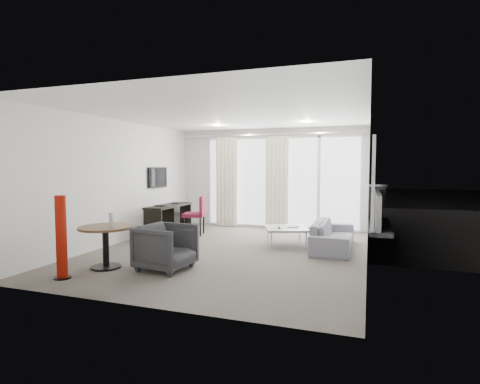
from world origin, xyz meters
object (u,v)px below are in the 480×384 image
(red_lamp, at_px, (61,237))
(rattan_chair_a, at_px, (302,207))
(tub_armchair, at_px, (166,247))
(sofa, at_px, (333,235))
(desk, at_px, (169,220))
(coffee_table, at_px, (286,236))
(rattan_chair_b, at_px, (356,208))
(desk_chair, at_px, (194,215))
(round_table, at_px, (106,247))

(red_lamp, distance_m, rattan_chair_a, 7.36)
(tub_armchair, bearing_deg, sofa, -38.96)
(desk, bearing_deg, sofa, -4.27)
(coffee_table, xyz_separation_m, rattan_chair_b, (1.23, 4.15, 0.19))
(desk_chair, relative_size, coffee_table, 1.12)
(rattan_chair_a, bearing_deg, round_table, -131.20)
(desk, xyz_separation_m, round_table, (0.52, -2.91, -0.02))
(tub_armchair, height_order, coffee_table, tub_armchair)
(coffee_table, xyz_separation_m, rattan_chair_a, (-0.29, 3.69, 0.23))
(round_table, distance_m, rattan_chair_a, 6.64)
(desk_chair, xyz_separation_m, sofa, (3.26, -0.45, -0.20))
(desk, bearing_deg, red_lamp, -85.31)
(rattan_chair_a, bearing_deg, red_lamp, -131.22)
(desk_chair, bearing_deg, sofa, -20.70)
(rattan_chair_a, bearing_deg, sofa, -94.42)
(desk_chair, distance_m, coffee_table, 2.38)
(coffee_table, bearing_deg, rattan_chair_b, 73.49)
(desk, xyz_separation_m, tub_armchair, (1.48, -2.68, 0.00))
(rattan_chair_b, bearing_deg, desk_chair, -152.76)
(coffee_table, relative_size, sofa, 0.45)
(desk_chair, height_order, rattan_chair_b, desk_chair)
(tub_armchair, distance_m, coffee_table, 2.78)
(desk_chair, xyz_separation_m, red_lamp, (-0.28, -3.75, 0.14))
(sofa, bearing_deg, rattan_chair_b, -4.02)
(coffee_table, height_order, rattan_chair_b, rattan_chair_b)
(desk_chair, height_order, sofa, desk_chair)
(coffee_table, bearing_deg, desk, 174.17)
(desk_chair, height_order, red_lamp, red_lamp)
(red_lamp, bearing_deg, round_table, 71.52)
(tub_armchair, bearing_deg, red_lamp, 132.98)
(rattan_chair_a, height_order, rattan_chair_b, rattan_chair_a)
(red_lamp, bearing_deg, rattan_chair_a, 71.68)
(round_table, distance_m, coffee_table, 3.54)
(desk_chair, bearing_deg, red_lamp, -107.16)
(rattan_chair_b, bearing_deg, sofa, -112.88)
(red_lamp, relative_size, tub_armchair, 1.53)
(tub_armchair, height_order, rattan_chair_a, rattan_chair_a)
(desk_chair, xyz_separation_m, coffee_table, (2.32, -0.46, -0.28))
(desk, relative_size, tub_armchair, 1.92)
(rattan_chair_b, bearing_deg, coffee_table, -125.37)
(desk_chair, bearing_deg, rattan_chair_b, 33.27)
(sofa, distance_m, rattan_chair_a, 3.88)
(desk_chair, relative_size, rattan_chair_b, 1.24)
(red_lamp, bearing_deg, rattan_chair_b, 62.75)
(red_lamp, distance_m, tub_armchair, 1.51)
(round_table, height_order, rattan_chair_b, rattan_chair_b)
(desk_chair, bearing_deg, round_table, -103.91)
(coffee_table, relative_size, rattan_chair_b, 1.11)
(tub_armchair, xyz_separation_m, sofa, (2.36, 2.40, -0.09))
(desk_chair, relative_size, red_lamp, 0.77)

